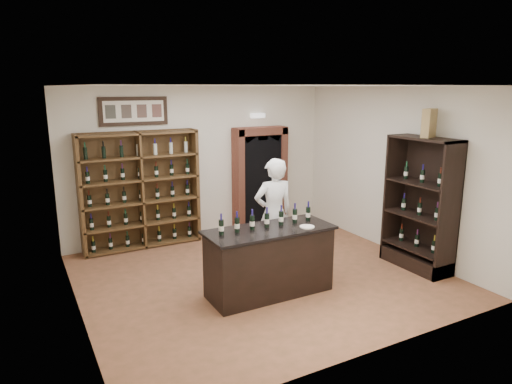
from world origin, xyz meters
TOP-DOWN VIEW (x-y plane):
  - floor at (0.00, 0.00)m, footprint 5.50×5.50m
  - ceiling at (0.00, 0.00)m, footprint 5.50×5.50m
  - wall_back at (0.00, 2.50)m, footprint 5.50×0.04m
  - wall_left at (-2.75, 0.00)m, footprint 0.04×5.00m
  - wall_right at (2.75, 0.00)m, footprint 0.04×5.00m
  - wine_shelf at (-1.30, 2.33)m, footprint 2.20×0.38m
  - framed_picture at (-1.30, 2.47)m, footprint 1.25×0.04m
  - arched_doorway at (1.25, 2.33)m, footprint 1.17×0.35m
  - emergency_light at (1.25, 2.42)m, footprint 0.30×0.10m
  - tasting_counter at (-0.20, -0.60)m, footprint 1.88×0.78m
  - counter_bottle_0 at (-0.92, -0.52)m, footprint 0.07×0.07m
  - counter_bottle_1 at (-0.68, -0.52)m, footprint 0.07×0.07m
  - counter_bottle_2 at (-0.44, -0.52)m, footprint 0.07×0.07m
  - counter_bottle_3 at (-0.20, -0.52)m, footprint 0.07×0.07m
  - counter_bottle_4 at (0.04, -0.52)m, footprint 0.07×0.07m
  - counter_bottle_5 at (0.28, -0.52)m, footprint 0.07×0.07m
  - counter_bottle_6 at (0.52, -0.52)m, footprint 0.07×0.07m
  - side_cabinet at (2.52, -0.90)m, footprint 0.48×1.20m
  - shopkeeper at (0.36, 0.23)m, footprint 0.73×0.52m
  - plate at (0.31, -0.81)m, footprint 0.21×0.21m
  - wine_crate at (2.51, -0.93)m, footprint 0.35×0.24m

SIDE VIEW (x-z plane):
  - floor at x=0.00m, z-range 0.00..0.00m
  - tasting_counter at x=-0.20m, z-range -0.01..0.99m
  - side_cabinet at x=2.52m, z-range -0.35..1.85m
  - shopkeeper at x=0.36m, z-range 0.00..1.87m
  - plate at x=0.31m, z-range 1.00..1.02m
  - wine_shelf at x=-1.30m, z-range 0.00..2.20m
  - counter_bottle_0 at x=-0.92m, z-range 0.96..1.26m
  - counter_bottle_1 at x=-0.68m, z-range 0.96..1.26m
  - counter_bottle_2 at x=-0.44m, z-range 0.96..1.26m
  - counter_bottle_3 at x=-0.20m, z-range 0.96..1.26m
  - counter_bottle_4 at x=0.04m, z-range 0.96..1.26m
  - counter_bottle_5 at x=0.28m, z-range 0.96..1.26m
  - counter_bottle_6 at x=0.52m, z-range 0.96..1.26m
  - arched_doorway at x=1.25m, z-range 0.05..2.22m
  - wall_back at x=0.00m, z-range 0.00..3.00m
  - wall_left at x=-2.75m, z-range 0.00..3.00m
  - wall_right at x=2.75m, z-range 0.00..3.00m
  - emergency_light at x=1.25m, z-range 2.35..2.45m
  - wine_crate at x=2.51m, z-range 2.20..2.65m
  - framed_picture at x=-1.30m, z-range 2.29..2.81m
  - ceiling at x=0.00m, z-range 3.00..3.00m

